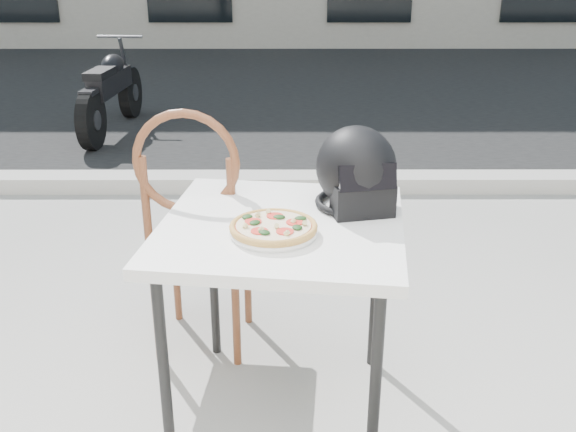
{
  "coord_description": "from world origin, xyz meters",
  "views": [
    {
      "loc": [
        0.14,
        -1.76,
        1.72
      ],
      "look_at": [
        0.14,
        0.31,
        0.87
      ],
      "focal_mm": 40.0,
      "sensor_mm": 36.0,
      "label": 1
    }
  ],
  "objects_px": {
    "pizza": "(273,227)",
    "cafe_chair_main": "(196,222)",
    "helmet": "(357,173)",
    "plate": "(274,232)",
    "motorcycle": "(111,93)",
    "cafe_table_main": "(282,241)"
  },
  "relations": [
    {
      "from": "pizza",
      "to": "helmet",
      "type": "bearing_deg",
      "value": 40.63
    },
    {
      "from": "plate",
      "to": "helmet",
      "type": "distance_m",
      "value": 0.43
    },
    {
      "from": "cafe_table_main",
      "to": "helmet",
      "type": "distance_m",
      "value": 0.38
    },
    {
      "from": "helmet",
      "to": "cafe_chair_main",
      "type": "relative_size",
      "value": 0.32
    },
    {
      "from": "pizza",
      "to": "motorcycle",
      "type": "relative_size",
      "value": 0.17
    },
    {
      "from": "plate",
      "to": "pizza",
      "type": "height_order",
      "value": "pizza"
    },
    {
      "from": "plate",
      "to": "helmet",
      "type": "height_order",
      "value": "helmet"
    },
    {
      "from": "plate",
      "to": "cafe_chair_main",
      "type": "distance_m",
      "value": 0.66
    },
    {
      "from": "motorcycle",
      "to": "helmet",
      "type": "bearing_deg",
      "value": -60.94
    },
    {
      "from": "cafe_table_main",
      "to": "helmet",
      "type": "relative_size",
      "value": 2.62
    },
    {
      "from": "plate",
      "to": "cafe_chair_main",
      "type": "bearing_deg",
      "value": 123.15
    },
    {
      "from": "cafe_chair_main",
      "to": "motorcycle",
      "type": "relative_size",
      "value": 0.63
    },
    {
      "from": "cafe_chair_main",
      "to": "motorcycle",
      "type": "height_order",
      "value": "cafe_chair_main"
    },
    {
      "from": "pizza",
      "to": "cafe_chair_main",
      "type": "xyz_separation_m",
      "value": [
        -0.35,
        0.53,
        -0.21
      ]
    },
    {
      "from": "pizza",
      "to": "motorcycle",
      "type": "bearing_deg",
      "value": 111.16
    },
    {
      "from": "cafe_table_main",
      "to": "cafe_chair_main",
      "type": "bearing_deg",
      "value": 131.89
    },
    {
      "from": "cafe_table_main",
      "to": "helmet",
      "type": "bearing_deg",
      "value": 28.06
    },
    {
      "from": "motorcycle",
      "to": "pizza",
      "type": "bearing_deg",
      "value": -65.58
    },
    {
      "from": "plate",
      "to": "helmet",
      "type": "relative_size",
      "value": 0.85
    },
    {
      "from": "helmet",
      "to": "plate",
      "type": "bearing_deg",
      "value": -151.27
    },
    {
      "from": "plate",
      "to": "pizza",
      "type": "relative_size",
      "value": 1.0
    },
    {
      "from": "cafe_table_main",
      "to": "helmet",
      "type": "xyz_separation_m",
      "value": [
        0.28,
        0.15,
        0.21
      ]
    }
  ]
}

